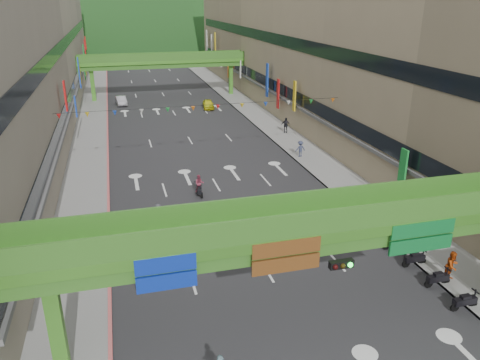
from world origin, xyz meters
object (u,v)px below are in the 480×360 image
overpass_near (335,243)px  pedestrian_red (452,268)px  car_silver (121,101)px  scooter_rider_mid (199,185)px  car_yellow (208,104)px

overpass_near → pedestrian_red: overpass_near is taller
car_silver → pedestrian_red: 55.98m
scooter_rider_mid → overpass_near: bearing=-81.6°
car_silver → overpass_near: bearing=-87.7°
overpass_near → scooter_rider_mid: size_ratio=15.18×
car_yellow → pedestrian_red: 47.74m
scooter_rider_mid → car_silver: scooter_rider_mid is taller
scooter_rider_mid → pedestrian_red: bearing=-54.1°
scooter_rider_mid → car_yellow: bearing=77.4°
overpass_near → scooter_rider_mid: 19.32m
car_silver → pedestrian_red: pedestrian_red is taller
car_yellow → pedestrian_red: size_ratio=2.10×
overpass_near → scooter_rider_mid: (-2.75, 18.64, -4.27)m
scooter_rider_mid → pedestrian_red: scooter_rider_mid is taller
pedestrian_red → car_yellow: bearing=77.3°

